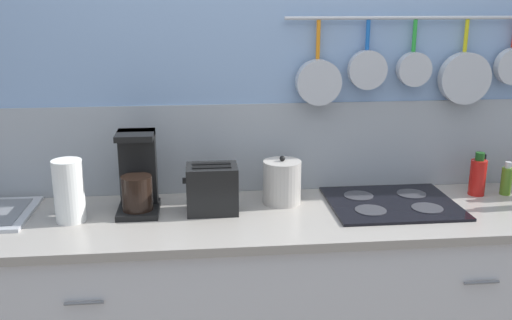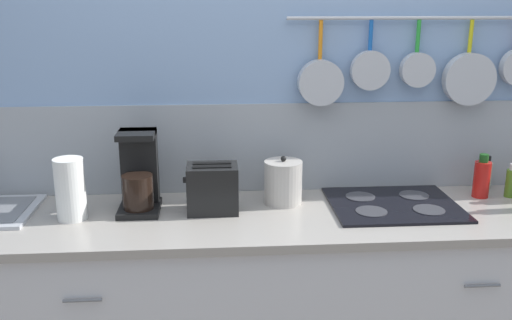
# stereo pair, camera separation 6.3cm
# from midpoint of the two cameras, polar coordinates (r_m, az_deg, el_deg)

# --- Properties ---
(wall_back) EXTENTS (7.20, 0.15, 2.60)m
(wall_back) POSITION_cam_midpoint_polar(r_m,az_deg,el_deg) (2.60, 0.70, 4.66)
(wall_back) COLOR #84A3CC
(wall_back) RESTS_ON ground_plane
(cabinet_base) EXTENTS (2.99, 0.60, 0.89)m
(cabinet_base) POSITION_cam_midpoint_polar(r_m,az_deg,el_deg) (2.58, 1.45, -15.40)
(cabinet_base) COLOR silver
(cabinet_base) RESTS_ON ground_plane
(countertop) EXTENTS (3.03, 0.62, 0.03)m
(countertop) POSITION_cam_midpoint_polar(r_m,az_deg,el_deg) (2.37, 1.53, -5.85)
(countertop) COLOR #A59E93
(countertop) RESTS_ON cabinet_base
(paper_towel_roll) EXTENTS (0.12, 0.12, 0.25)m
(paper_towel_roll) POSITION_cam_midpoint_polar(r_m,az_deg,el_deg) (2.38, -18.93, -2.95)
(paper_towel_roll) COLOR white
(paper_towel_roll) RESTS_ON countertop
(coffee_maker) EXTENTS (0.17, 0.21, 0.34)m
(coffee_maker) POSITION_cam_midpoint_polar(r_m,az_deg,el_deg) (2.42, -12.48, -1.79)
(coffee_maker) COLOR black
(coffee_maker) RESTS_ON countertop
(toaster) EXTENTS (0.23, 0.15, 0.20)m
(toaster) POSITION_cam_midpoint_polar(r_m,az_deg,el_deg) (2.37, -5.17, -2.89)
(toaster) COLOR black
(toaster) RESTS_ON countertop
(kettle) EXTENTS (0.16, 0.16, 0.21)m
(kettle) POSITION_cam_midpoint_polar(r_m,az_deg,el_deg) (2.47, 1.88, -2.21)
(kettle) COLOR beige
(kettle) RESTS_ON countertop
(cooktop) EXTENTS (0.54, 0.46, 0.01)m
(cooktop) POSITION_cam_midpoint_polar(r_m,az_deg,el_deg) (2.53, 12.73, -4.23)
(cooktop) COLOR black
(cooktop) RESTS_ON countertop
(bottle_olive_oil) EXTENTS (0.07, 0.07, 0.20)m
(bottle_olive_oil) POSITION_cam_midpoint_polar(r_m,az_deg,el_deg) (2.74, 20.68, -1.53)
(bottle_olive_oil) COLOR red
(bottle_olive_oil) RESTS_ON countertop
(bottle_dish_soap) EXTENTS (0.05, 0.05, 0.16)m
(bottle_dish_soap) POSITION_cam_midpoint_polar(r_m,az_deg,el_deg) (2.87, 21.04, -1.18)
(bottle_dish_soap) COLOR #BFB799
(bottle_dish_soap) RESTS_ON countertop
(bottle_hot_sauce) EXTENTS (0.05, 0.05, 0.15)m
(bottle_hot_sauce) POSITION_cam_midpoint_polar(r_m,az_deg,el_deg) (2.80, 23.16, -1.87)
(bottle_hot_sauce) COLOR #4C721E
(bottle_hot_sauce) RESTS_ON countertop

